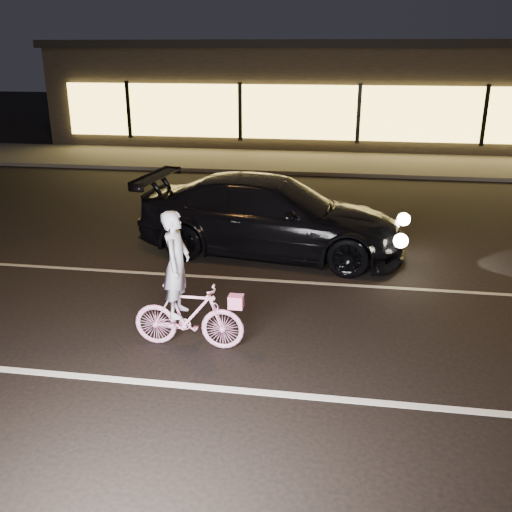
# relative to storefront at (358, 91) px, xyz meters

# --- Properties ---
(ground) EXTENTS (90.00, 90.00, 0.00)m
(ground) POSITION_rel_storefront_xyz_m (0.00, -18.97, -2.15)
(ground) COLOR black
(ground) RESTS_ON ground
(lane_stripe_near) EXTENTS (60.00, 0.12, 0.01)m
(lane_stripe_near) POSITION_rel_storefront_xyz_m (0.00, -20.47, -2.14)
(lane_stripe_near) COLOR silver
(lane_stripe_near) RESTS_ON ground
(lane_stripe_far) EXTENTS (60.00, 0.10, 0.01)m
(lane_stripe_far) POSITION_rel_storefront_xyz_m (0.00, -16.97, -2.14)
(lane_stripe_far) COLOR gray
(lane_stripe_far) RESTS_ON ground
(sidewalk) EXTENTS (30.00, 4.00, 0.12)m
(sidewalk) POSITION_rel_storefront_xyz_m (0.00, -5.97, -2.09)
(sidewalk) COLOR #383533
(sidewalk) RESTS_ON ground
(storefront) EXTENTS (25.40, 8.42, 4.20)m
(storefront) POSITION_rel_storefront_xyz_m (0.00, 0.00, 0.00)
(storefront) COLOR black
(storefront) RESTS_ON ground
(cyclist) EXTENTS (1.54, 0.53, 1.94)m
(cyclist) POSITION_rel_storefront_xyz_m (-2.43, -19.49, -1.46)
(cyclist) COLOR #D82A93
(cyclist) RESTS_ON ground
(sedan) EXTENTS (5.49, 2.75, 1.53)m
(sedan) POSITION_rel_storefront_xyz_m (-1.79, -15.48, -1.38)
(sedan) COLOR black
(sedan) RESTS_ON ground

